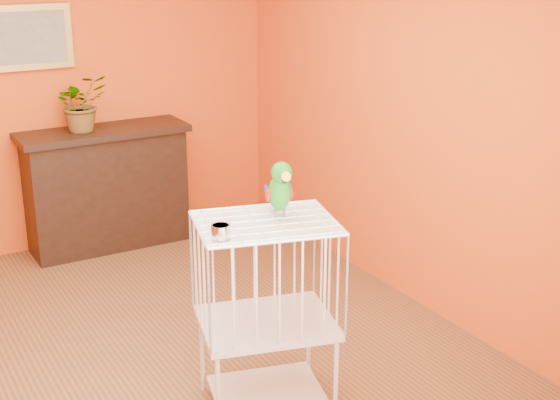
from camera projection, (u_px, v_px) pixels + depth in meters
ground at (148, 365)px, 4.77m from camera, size 4.50×4.50×0.00m
room_shell at (132, 111)px, 4.26m from camera, size 4.50×4.50×4.50m
console_cabinet at (107, 188)px, 6.47m from camera, size 1.37×0.49×1.01m
potted_plant at (81, 109)px, 6.20m from camera, size 0.47×0.51×0.35m
framed_picture at (32, 37)px, 6.03m from camera, size 0.62×0.04×0.50m
birdcage at (266, 314)px, 4.19m from camera, size 0.82×0.71×1.09m
feed_cup at (221, 231)px, 3.79m from camera, size 0.09×0.09×0.07m
parrot at (280, 189)px, 4.04m from camera, size 0.16×0.28×0.31m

